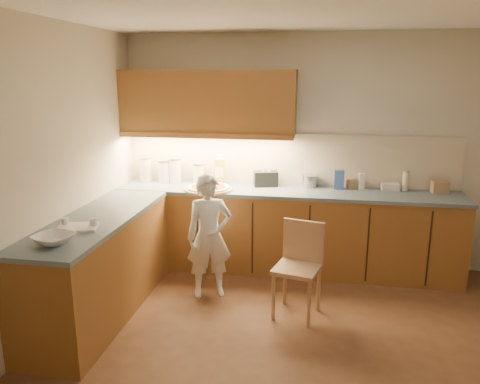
{
  "coord_description": "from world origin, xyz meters",
  "views": [
    {
      "loc": [
        -0.01,
        -3.29,
        2.14
      ],
      "look_at": [
        -0.8,
        1.2,
        1.0
      ],
      "focal_mm": 35.0,
      "sensor_mm": 36.0,
      "label": 1
    }
  ],
  "objects_px": {
    "oil_jug": "(220,171)",
    "wooden_chair": "(300,262)",
    "child": "(209,236)",
    "pizza_on_board": "(208,188)",
    "toaster": "(266,179)"
  },
  "relations": [
    {
      "from": "oil_jug",
      "to": "wooden_chair",
      "type": "bearing_deg",
      "value": -49.39
    },
    {
      "from": "child",
      "to": "oil_jug",
      "type": "height_order",
      "value": "oil_jug"
    },
    {
      "from": "pizza_on_board",
      "to": "wooden_chair",
      "type": "distance_m",
      "value": 1.4
    },
    {
      "from": "wooden_chair",
      "to": "toaster",
      "type": "relative_size",
      "value": 2.91
    },
    {
      "from": "pizza_on_board",
      "to": "oil_jug",
      "type": "distance_m",
      "value": 0.35
    },
    {
      "from": "child",
      "to": "toaster",
      "type": "height_order",
      "value": "child"
    },
    {
      "from": "pizza_on_board",
      "to": "child",
      "type": "distance_m",
      "value": 0.72
    },
    {
      "from": "child",
      "to": "pizza_on_board",
      "type": "bearing_deg",
      "value": 82.74
    },
    {
      "from": "child",
      "to": "oil_jug",
      "type": "relative_size",
      "value": 3.54
    },
    {
      "from": "wooden_chair",
      "to": "toaster",
      "type": "xyz_separation_m",
      "value": [
        -0.45,
        1.13,
        0.51
      ]
    },
    {
      "from": "pizza_on_board",
      "to": "oil_jug",
      "type": "height_order",
      "value": "oil_jug"
    },
    {
      "from": "oil_jug",
      "to": "toaster",
      "type": "height_order",
      "value": "oil_jug"
    },
    {
      "from": "wooden_chair",
      "to": "oil_jug",
      "type": "bearing_deg",
      "value": 144.71
    },
    {
      "from": "wooden_chair",
      "to": "pizza_on_board",
      "type": "bearing_deg",
      "value": 155.77
    },
    {
      "from": "toaster",
      "to": "pizza_on_board",
      "type": "bearing_deg",
      "value": -167.37
    }
  ]
}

